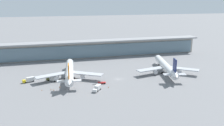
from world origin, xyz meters
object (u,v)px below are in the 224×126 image
Objects in this scene: service_truck_on_taxiway_olive at (52,78)px; service_truck_mid_apron_red at (101,83)px; airliner_left_stand at (70,72)px; service_truck_by_tail_white at (176,68)px; safety_cone_bravo at (51,89)px; airliner_centre_stand at (166,66)px; service_truck_near_nose_yellow at (29,80)px; service_truck_under_wing_white at (97,88)px; safety_cone_charlie at (109,87)px; service_truck_at_far_stand_white at (181,74)px; safety_cone_echo at (54,90)px; safety_cone_alpha at (42,90)px; safety_cone_delta at (60,87)px.

service_truck_mid_apron_red is at bearing -24.31° from service_truck_on_taxiway_olive.
airliner_left_stand is 78.77m from service_truck_by_tail_white.
service_truck_on_taxiway_olive is at bearing 85.19° from safety_cone_bravo.
airliner_centre_stand is 92.59m from service_truck_near_nose_yellow.
airliner_centre_stand is 7.78× the size of service_truck_under_wing_white.
service_truck_by_tail_white is at bearing 23.18° from safety_cone_charlie.
service_truck_at_far_stand_white reaches higher than safety_cone_echo.
airliner_left_stand is 25.53m from safety_cone_alpha.
service_truck_mid_apron_red is 1.14× the size of service_truck_at_far_stand_white.
airliner_left_stand reaches higher than service_truck_near_nose_yellow.
safety_cone_echo is at bearing 164.76° from service_truck_under_wing_white.
service_truck_on_taxiway_olive is at bearing -169.32° from airliner_left_stand.
safety_cone_charlie is at bearing -156.82° from service_truck_by_tail_white.
service_truck_under_wing_white is 10.40× the size of safety_cone_charlie.
service_truck_by_tail_white is at bearing 74.29° from service_truck_at_far_stand_white.
service_truck_at_far_stand_white is at bearing 3.29° from service_truck_mid_apron_red.
service_truck_under_wing_white is at bearing -63.14° from airliner_left_stand.
service_truck_mid_apron_red is at bearing -164.25° from service_truck_by_tail_white.
safety_cone_delta is at bearing -74.13° from service_truck_on_taxiway_olive.
service_truck_mid_apron_red reaches higher than safety_cone_bravo.
safety_cone_echo is at bearing -89.49° from service_truck_on_taxiway_olive.
safety_cone_alpha is at bearing -176.01° from service_truck_mid_apron_red.
service_truck_on_taxiway_olive reaches higher than safety_cone_bravo.
service_truck_at_far_stand_white is (100.24, -11.57, -0.88)m from service_truck_near_nose_yellow.
service_truck_mid_apron_red is 9.91× the size of safety_cone_bravo.
airliner_centre_stand is at bearing 21.70° from safety_cone_charlie.
safety_cone_charlie and safety_cone_delta have the same top height.
safety_cone_charlie is (7.35, 3.01, -1.37)m from service_truck_under_wing_white.
safety_cone_echo is (-89.72, -21.26, -0.56)m from service_truck_by_tail_white.
airliner_left_stand is 81.62× the size of safety_cone_echo.
airliner_left_stand is 22.86m from safety_cone_echo.
safety_cone_alpha and safety_cone_delta have the same top height.
safety_cone_alpha is 5.16m from safety_cone_bravo.
airliner_left_stand is at bearing 116.86° from service_truck_under_wing_white.
service_truck_on_taxiway_olive is 1.19× the size of service_truck_at_far_stand_white.
service_truck_near_nose_yellow is 2.48× the size of service_truck_by_tail_white.
airliner_left_stand reaches higher than safety_cone_delta.
safety_cone_echo is at bearing -166.67° from service_truck_by_tail_white.
airliner_centre_stand is 80.91× the size of safety_cone_echo.
safety_cone_alpha is at bearing -168.51° from service_truck_by_tail_white.
service_truck_by_tail_white is (11.68, 6.40, -3.92)m from airliner_centre_stand.
service_truck_on_taxiway_olive reaches higher than safety_cone_charlie.
safety_cone_echo is at bearing 173.49° from safety_cone_charlie.
airliner_centre_stand is at bearing 8.85° from safety_cone_alpha.
service_truck_on_taxiway_olive is at bearing 155.69° from service_truck_mid_apron_red.
service_truck_near_nose_yellow is 1.10× the size of service_truck_mid_apron_red.
service_truck_mid_apron_red is at bearing 65.97° from service_truck_under_wing_white.
service_truck_at_far_stand_white is at bearing -43.67° from airliner_centre_stand.
airliner_left_stand is at bearing 176.04° from airliner_centre_stand.
service_truck_by_tail_white is (104.13, 2.27, -0.82)m from service_truck_near_nose_yellow.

